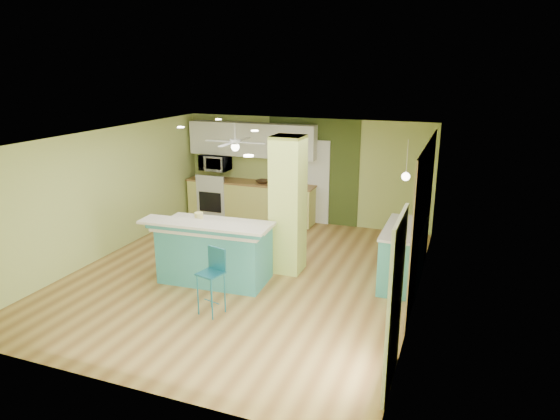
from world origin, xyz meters
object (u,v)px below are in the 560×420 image
(side_counter, at_px, (403,255))
(canister, at_px, (199,217))
(bar_stool, at_px, (213,270))
(peninsula, at_px, (214,251))
(fruit_bowl, at_px, (263,182))

(side_counter, bearing_deg, canister, -164.03)
(bar_stool, xyz_separation_m, side_counter, (2.54, 2.14, -0.18))
(bar_stool, relative_size, canister, 6.41)
(side_counter, distance_m, canister, 3.62)
(peninsula, xyz_separation_m, side_counter, (3.09, 1.09, -0.04))
(fruit_bowl, bearing_deg, side_counter, -34.10)
(bar_stool, distance_m, side_counter, 3.33)
(peninsula, bearing_deg, canister, 159.61)
(bar_stool, xyz_separation_m, fruit_bowl, (-1.12, 4.62, 0.29))
(bar_stool, bearing_deg, side_counter, 54.56)
(fruit_bowl, distance_m, canister, 3.46)
(canister, bearing_deg, side_counter, 15.97)
(side_counter, xyz_separation_m, fruit_bowl, (-3.65, 2.47, 0.47))
(side_counter, bearing_deg, fruit_bowl, 145.90)
(bar_stool, height_order, canister, canister)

